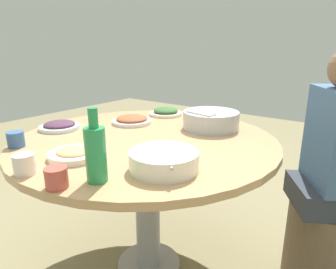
% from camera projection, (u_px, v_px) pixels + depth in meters
% --- Properties ---
extents(ground, '(8.00, 8.00, 0.00)m').
position_uv_depth(ground, '(149.00, 266.00, 1.65)').
color(ground, '#807654').
extents(round_dining_table, '(1.26, 1.26, 0.76)m').
position_uv_depth(round_dining_table, '(147.00, 160.00, 1.47)').
color(round_dining_table, '#99999E').
rests_on(round_dining_table, ground).
extents(rice_bowl, '(0.30, 0.30, 0.10)m').
position_uv_depth(rice_bowl, '(211.00, 120.00, 1.57)').
color(rice_bowl, '#B2B5BA').
rests_on(rice_bowl, round_dining_table).
extents(soup_bowl, '(0.25, 0.25, 0.07)m').
position_uv_depth(soup_bowl, '(164.00, 161.00, 1.05)').
color(soup_bowl, white).
rests_on(soup_bowl, round_dining_table).
extents(dish_stirfry, '(0.23, 0.23, 0.05)m').
position_uv_depth(dish_stirfry, '(132.00, 120.00, 1.69)').
color(dish_stirfry, silver).
rests_on(dish_stirfry, round_dining_table).
extents(dish_shrimp, '(0.21, 0.21, 0.04)m').
position_uv_depth(dish_shrimp, '(75.00, 153.00, 1.16)').
color(dish_shrimp, white).
rests_on(dish_shrimp, round_dining_table).
extents(dish_eggplant, '(0.21, 0.21, 0.04)m').
position_uv_depth(dish_eggplant, '(60.00, 126.00, 1.57)').
color(dish_eggplant, silver).
rests_on(dish_eggplant, round_dining_table).
extents(dish_greens, '(0.21, 0.21, 0.05)m').
position_uv_depth(dish_greens, '(166.00, 112.00, 1.89)').
color(dish_greens, silver).
rests_on(dish_greens, round_dining_table).
extents(green_bottle, '(0.07, 0.07, 0.24)m').
position_uv_depth(green_bottle, '(96.00, 153.00, 0.94)').
color(green_bottle, '#289351').
rests_on(green_bottle, round_dining_table).
extents(tea_cup_near, '(0.07, 0.07, 0.07)m').
position_uv_depth(tea_cup_near, '(16.00, 139.00, 1.28)').
color(tea_cup_near, '#395E95').
rests_on(tea_cup_near, round_dining_table).
extents(tea_cup_far, '(0.07, 0.07, 0.07)m').
position_uv_depth(tea_cup_far, '(24.00, 164.00, 1.01)').
color(tea_cup_far, white).
rests_on(tea_cup_far, round_dining_table).
extents(tea_cup_side, '(0.07, 0.07, 0.07)m').
position_uv_depth(tea_cup_side, '(56.00, 178.00, 0.91)').
color(tea_cup_side, '#C24E42').
rests_on(tea_cup_side, round_dining_table).
extents(stool_for_diner_left, '(0.35, 0.35, 0.43)m').
position_uv_depth(stool_for_diner_left, '(321.00, 243.00, 1.51)').
color(stool_for_diner_left, brown).
rests_on(stool_for_diner_left, ground).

